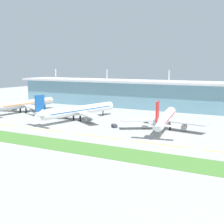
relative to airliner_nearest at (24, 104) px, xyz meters
The scene contains 13 objects.
ground_plane 103.35m from the airliner_nearest, 25.57° to the right, with size 600.00×600.00×0.00m, color #9E9E99.
terminal_building 115.44m from the airliner_nearest, 36.21° to the left, with size 288.00×34.00×31.92m.
airliner_nearest is the anchor object (origin of this frame).
airliner_near_middle 56.54m from the airliner_nearest, ahead, with size 47.77×70.21×18.90m.
airliner_far_middle 116.17m from the airliner_nearest, ahead, with size 47.91×61.95×18.90m.
taxiway_stripe_west 49.34m from the airliner_nearest, 63.20° to the right, with size 28.00×0.70×0.04m, color yellow.
taxiway_stripe_mid_west 71.34m from the airliner_nearest, 37.92° to the right, with size 28.00×0.70×0.04m, color yellow.
taxiway_stripe_centre 100.29m from the airliner_nearest, 25.87° to the right, with size 28.00×0.70×0.04m, color yellow.
taxiway_stripe_mid_east 131.67m from the airliner_nearest, 19.39° to the right, with size 28.00×0.70×0.04m, color yellow.
grass_verge 114.31m from the airliner_nearest, 35.38° to the right, with size 300.00×18.00×0.10m, color #477A33.
pushback_tug 90.00m from the airliner_nearest, 12.11° to the right, with size 4.83×4.79×1.85m.
safety_cone_left_wingtip 68.62m from the airliner_nearest, 30.81° to the right, with size 0.56×0.56×0.70m, color orange.
safety_cone_nose_front 76.89m from the airliner_nearest, 20.16° to the right, with size 0.56×0.56×0.70m, color orange.
Camera 1 is at (80.12, -134.44, 36.61)m, focal length 50.88 mm.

